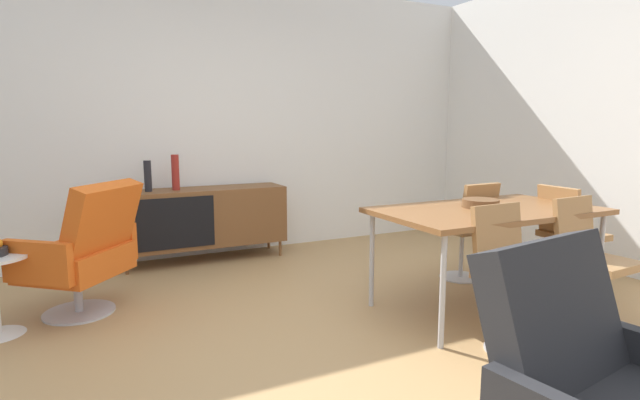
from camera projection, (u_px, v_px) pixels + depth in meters
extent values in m
plane|color=tan|center=(312.00, 352.00, 2.87)|extent=(8.32, 8.32, 0.00)
cube|color=white|center=(203.00, 119.00, 4.97)|extent=(6.80, 0.12, 2.80)
cube|color=brown|center=(203.00, 217.00, 4.81)|extent=(1.60, 0.44, 0.56)
cube|color=black|center=(176.00, 223.00, 4.48)|extent=(0.70, 0.01, 0.48)
cylinder|color=brown|center=(127.00, 266.00, 4.39)|extent=(0.03, 0.03, 0.16)
cylinder|color=brown|center=(280.00, 248.00, 5.03)|extent=(0.03, 0.03, 0.16)
cylinder|color=brown|center=(124.00, 257.00, 4.69)|extent=(0.03, 0.03, 0.16)
cylinder|color=brown|center=(269.00, 241.00, 5.33)|extent=(0.03, 0.03, 0.16)
cylinder|color=maroon|center=(175.00, 172.00, 4.63)|extent=(0.07, 0.07, 0.34)
cylinder|color=black|center=(148.00, 176.00, 4.52)|extent=(0.07, 0.07, 0.29)
cube|color=brown|center=(487.00, 211.00, 3.49)|extent=(1.60, 0.90, 0.04)
cylinder|color=#B7B7BC|center=(443.00, 292.00, 2.88)|extent=(0.04, 0.04, 0.70)
cylinder|color=#B7B7BC|center=(600.00, 262.00, 3.51)|extent=(0.04, 0.04, 0.70)
cylinder|color=#B7B7BC|center=(372.00, 260.00, 3.57)|extent=(0.04, 0.04, 0.70)
cylinder|color=#B7B7BC|center=(514.00, 240.00, 4.20)|extent=(0.04, 0.04, 0.70)
cylinder|color=brown|center=(480.00, 203.00, 3.52)|extent=(0.26, 0.26, 0.06)
cube|color=#9E7042|center=(520.00, 278.00, 2.83)|extent=(0.41, 0.41, 0.05)
cube|color=#9E7042|center=(497.00, 236.00, 2.95)|extent=(0.38, 0.10, 0.38)
cylinder|color=#B7B7BC|center=(517.00, 317.00, 2.86)|extent=(0.04, 0.04, 0.42)
cylinder|color=#B7B7BC|center=(515.00, 350.00, 2.89)|extent=(0.36, 0.36, 0.01)
cube|color=#9E7042|center=(463.00, 228.00, 4.23)|extent=(0.42, 0.42, 0.05)
cube|color=#9E7042|center=(480.00, 206.00, 4.04)|extent=(0.38, 0.11, 0.38)
cylinder|color=#B7B7BC|center=(461.00, 254.00, 4.27)|extent=(0.04, 0.04, 0.42)
cylinder|color=#B7B7BC|center=(460.00, 277.00, 4.30)|extent=(0.36, 0.36, 0.01)
cube|color=#9E7042|center=(573.00, 235.00, 3.94)|extent=(0.42, 0.42, 0.05)
cube|color=#9E7042|center=(559.00, 210.00, 3.84)|extent=(0.11, 0.38, 0.38)
cylinder|color=#B7B7BC|center=(571.00, 263.00, 3.98)|extent=(0.04, 0.04, 0.42)
cylinder|color=#B7B7BC|center=(569.00, 288.00, 4.01)|extent=(0.36, 0.36, 0.01)
cube|color=#9E7042|center=(598.00, 263.00, 3.13)|extent=(0.43, 0.43, 0.05)
cube|color=#9E7042|center=(574.00, 225.00, 3.25)|extent=(0.39, 0.11, 0.38)
cylinder|color=#B7B7BC|center=(595.00, 298.00, 3.17)|extent=(0.04, 0.04, 0.42)
cylinder|color=#B7B7BC|center=(592.00, 329.00, 3.20)|extent=(0.36, 0.36, 0.01)
cube|color=#D85919|center=(76.00, 261.00, 3.43)|extent=(0.82, 0.82, 0.20)
cube|color=#D85919|center=(102.00, 220.00, 3.32)|extent=(0.59, 0.63, 0.51)
cube|color=#D85919|center=(106.00, 240.00, 3.73)|extent=(0.42, 0.37, 0.28)
cube|color=#D85919|center=(37.00, 263.00, 3.10)|extent=(0.42, 0.37, 0.28)
cylinder|color=#B7B7BC|center=(78.00, 294.00, 3.46)|extent=(0.06, 0.06, 0.28)
cylinder|color=#B7B7BC|center=(79.00, 312.00, 3.48)|extent=(0.48, 0.48, 0.02)
cube|color=#262628|center=(553.00, 313.00, 1.65)|extent=(0.63, 0.35, 0.51)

